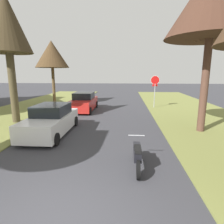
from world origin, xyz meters
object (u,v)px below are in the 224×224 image
object	(u,v)px
stop_sign_far	(155,85)
parked_sedan_white	(51,121)
street_tree_left_mid_b	(52,55)
parked_motorcycle	(137,154)
parked_sedan_red	(84,102)
street_tree_right_mid_a	(213,1)
street_tree_left_mid_a	(6,24)

from	to	relation	value
stop_sign_far	parked_sedan_white	xyz separation A→B (m)	(-6.65, -8.37, -1.47)
street_tree_left_mid_b	parked_motorcycle	bearing A→B (deg)	-58.52
parked_sedan_red	street_tree_right_mid_a	bearing A→B (deg)	-35.13
street_tree_left_mid_a	street_tree_left_mid_b	world-z (taller)	street_tree_left_mid_a
parked_sedan_red	parked_motorcycle	size ratio (longest dim) A/B	2.15
street_tree_right_mid_a	parked_sedan_red	xyz separation A→B (m)	(-7.94, 5.58, -5.99)
stop_sign_far	parked_motorcycle	world-z (taller)	stop_sign_far
street_tree_left_mid_b	parked_motorcycle	world-z (taller)	street_tree_left_mid_b
street_tree_left_mid_b	parked_sedan_white	size ratio (longest dim) A/B	1.45
stop_sign_far	parked_sedan_red	distance (m)	6.79
street_tree_right_mid_a	parked_sedan_red	world-z (taller)	street_tree_right_mid_a
parked_motorcycle	stop_sign_far	bearing A→B (deg)	79.32
street_tree_right_mid_a	street_tree_left_mid_a	bearing A→B (deg)	174.48
stop_sign_far	parked_motorcycle	distance (m)	12.13
parked_sedan_white	parked_motorcycle	distance (m)	5.61
stop_sign_far	parked_motorcycle	xyz separation A→B (m)	(-2.23, -11.80, -1.71)
street_tree_left_mid_b	street_tree_right_mid_a	bearing A→B (deg)	-36.24
parked_sedan_white	parked_sedan_red	size ratio (longest dim) A/B	1.00
parked_sedan_red	parked_motorcycle	distance (m)	10.86
street_tree_right_mid_a	street_tree_left_mid_a	xyz separation A→B (m)	(-11.48, 1.11, -0.58)
parked_sedan_white	parked_sedan_red	bearing A→B (deg)	87.71
street_tree_left_mid_a	parked_sedan_white	xyz separation A→B (m)	(3.28, -2.11, -5.41)
street_tree_left_mid_b	parked_motorcycle	size ratio (longest dim) A/B	3.12
street_tree_right_mid_a	parked_sedan_white	bearing A→B (deg)	-173.02
parked_sedan_white	street_tree_left_mid_a	bearing A→B (deg)	147.22
parked_sedan_white	parked_sedan_red	distance (m)	6.59
street_tree_left_mid_a	street_tree_right_mid_a	bearing A→B (deg)	-5.52
street_tree_right_mid_a	parked_sedan_white	xyz separation A→B (m)	(-8.20, -1.00, -5.99)
street_tree_right_mid_a	parked_motorcycle	xyz separation A→B (m)	(-3.78, -4.44, -6.23)
stop_sign_far	parked_sedan_red	xyz separation A→B (m)	(-6.38, -1.78, -1.47)
street_tree_left_mid_a	street_tree_left_mid_b	xyz separation A→B (m)	(-0.30, 7.53, -1.04)
parked_sedan_red	street_tree_left_mid_b	bearing A→B (deg)	141.57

